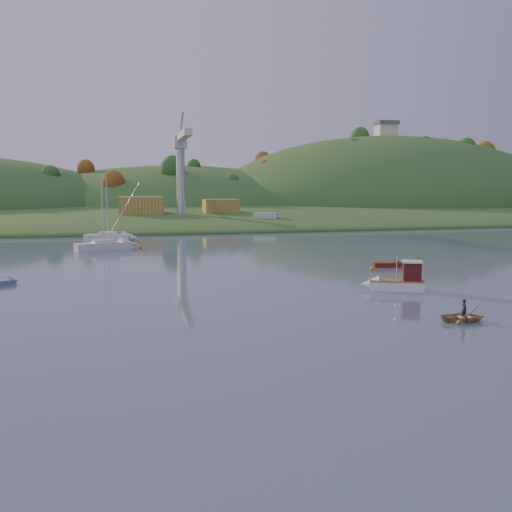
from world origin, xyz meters
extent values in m
plane|color=#364258|center=(0.00, 0.00, 0.00)|extent=(500.00, 500.00, 0.00)
cube|color=#295221|center=(0.00, 230.00, 0.00)|extent=(620.00, 220.00, 1.50)
ellipsoid|color=#295221|center=(0.00, 165.00, 0.00)|extent=(640.00, 150.00, 7.00)
ellipsoid|color=#295221|center=(10.00, 210.00, 0.00)|extent=(140.00, 120.00, 36.00)
ellipsoid|color=#295221|center=(95.00, 195.00, 0.00)|extent=(150.00, 130.00, 60.00)
cube|color=beige|center=(95.00, 195.00, 32.50)|extent=(8.00, 6.00, 5.00)
cube|color=#595960|center=(95.00, 195.00, 35.70)|extent=(9.00, 7.00, 1.50)
cube|color=slate|center=(5.00, 122.00, 1.20)|extent=(42.00, 16.00, 2.40)
cube|color=olive|center=(-8.00, 123.00, 4.80)|extent=(11.00, 8.00, 4.80)
cube|color=olive|center=(13.00, 124.00, 4.40)|extent=(9.00, 7.00, 4.00)
cylinder|color=#B7B7BC|center=(2.00, 120.00, 11.40)|extent=(2.20, 2.20, 18.00)
cube|color=#B7B7BC|center=(2.00, 120.00, 20.90)|extent=(3.20, 3.20, 3.20)
cube|color=#B7B7BC|center=(2.00, 111.00, 21.90)|extent=(1.80, 18.00, 1.60)
cube|color=#B7B7BC|center=(2.00, 125.00, 21.90)|extent=(1.80, 10.00, 1.60)
cube|color=silver|center=(12.72, 23.80, 0.46)|extent=(5.47, 3.71, 0.93)
cone|color=silver|center=(10.34, 24.80, 0.46)|extent=(2.38, 2.41, 1.86)
cube|color=brown|center=(12.72, 23.80, 0.95)|extent=(5.49, 3.75, 0.12)
cube|color=#461210|center=(14.05, 23.24, 1.86)|extent=(2.12, 2.06, 1.86)
cube|color=silver|center=(14.05, 23.24, 2.84)|extent=(2.39, 2.33, 0.15)
cylinder|color=silver|center=(12.72, 23.80, 2.17)|extent=(0.10, 0.10, 2.47)
cube|color=silver|center=(-15.96, 66.20, 0.59)|extent=(9.02, 5.33, 1.19)
cube|color=silver|center=(-15.96, 66.20, 1.24)|extent=(3.71, 2.92, 0.76)
cylinder|color=silver|center=(-15.96, 66.20, 6.60)|extent=(0.18, 0.18, 10.81)
cylinder|color=silver|center=(-15.96, 66.20, 1.49)|extent=(3.30, 1.27, 0.12)
cylinder|color=silver|center=(-15.96, 66.20, 1.59)|extent=(2.97, 1.35, 0.36)
cube|color=silver|center=(-15.53, 81.58, 0.58)|extent=(8.80, 5.02, 1.16)
cube|color=silver|center=(-15.53, 81.58, 1.21)|extent=(3.59, 2.79, 0.74)
cylinder|color=silver|center=(-15.53, 81.58, 6.43)|extent=(0.18, 0.18, 10.54)
cylinder|color=silver|center=(-15.53, 81.58, 1.46)|extent=(3.24, 1.16, 0.12)
cylinder|color=silver|center=(-15.53, 81.58, 1.56)|extent=(2.92, 1.26, 0.36)
imported|color=#9F8958|center=(11.62, 10.84, 0.34)|extent=(3.57, 2.77, 0.68)
imported|color=black|center=(11.62, 10.84, 0.72)|extent=(0.41, 0.57, 1.44)
cube|color=#55160C|center=(19.01, 38.57, 0.28)|extent=(3.56, 1.97, 0.56)
cone|color=#55160C|center=(20.67, 38.24, 0.28)|extent=(1.41, 1.55, 1.35)
cube|color=slate|center=(-25.41, 35.72, 0.24)|extent=(2.91, 2.40, 0.48)
cone|color=slate|center=(-24.26, 36.42, 0.24)|extent=(1.42, 1.50, 1.18)
cube|color=slate|center=(21.21, 108.00, 0.86)|extent=(14.26, 9.57, 1.73)
cube|color=#B7B7BC|center=(21.21, 108.00, 2.30)|extent=(6.42, 4.86, 2.30)
sphere|color=orange|center=(15.90, 36.13, 0.25)|extent=(0.50, 0.50, 0.50)
sphere|color=orange|center=(-10.23, 66.96, 0.25)|extent=(0.50, 0.50, 0.50)
camera|label=1|loc=(-13.33, -26.25, 10.20)|focal=40.00mm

